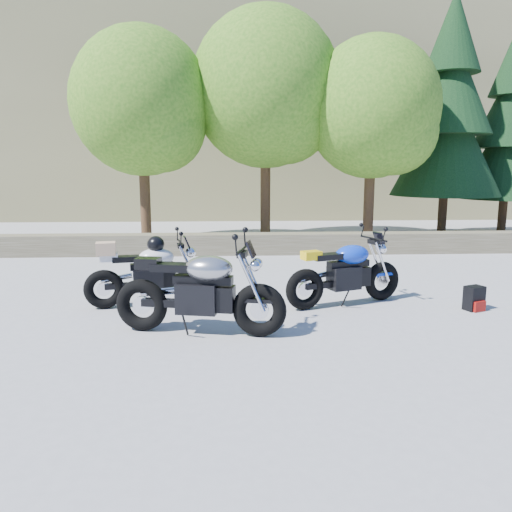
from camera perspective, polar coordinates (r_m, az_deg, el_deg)
The scene contains 12 objects.
ground at distance 6.85m, azimuth -1.26°, elevation -7.68°, with size 90.00×90.00×0.00m, color gray.
stone_wall at distance 12.16m, azimuth -2.02°, elevation 1.39°, with size 22.00×0.55×0.50m, color brown.
hillside at distance 35.09m, azimuth 2.47°, elevation 18.97°, with size 80.00×30.00×15.00m, color olive.
tree_decid_left at distance 13.92m, azimuth -12.54°, elevation 16.24°, with size 3.67×3.67×5.62m.
tree_decid_mid at distance 14.23m, azimuth 1.58°, elevation 17.97°, with size 4.08×4.08×6.24m.
tree_decid_right at distance 14.08m, azimuth 13.65°, elevation 15.57°, with size 3.54×3.54×5.41m.
conifer_near at distance 16.12m, azimuth 21.19°, elevation 15.10°, with size 3.17×3.17×7.06m.
conifer_far at distance 17.60m, azimuth 27.02°, elevation 12.88°, with size 2.82×2.82×6.27m.
silver_bike at distance 6.34m, azimuth -6.36°, elevation -4.12°, with size 2.21×0.77×1.11m.
white_bike at distance 7.74m, azimuth -12.18°, elevation -1.80°, with size 1.93×0.67×1.07m.
blue_bike at distance 7.76m, azimuth 10.24°, elevation -1.95°, with size 1.94×0.91×1.02m.
backpack at distance 8.09m, azimuth 23.69°, elevation -4.48°, with size 0.32×0.30×0.36m.
Camera 1 is at (-0.18, -6.52, 2.09)m, focal length 35.00 mm.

